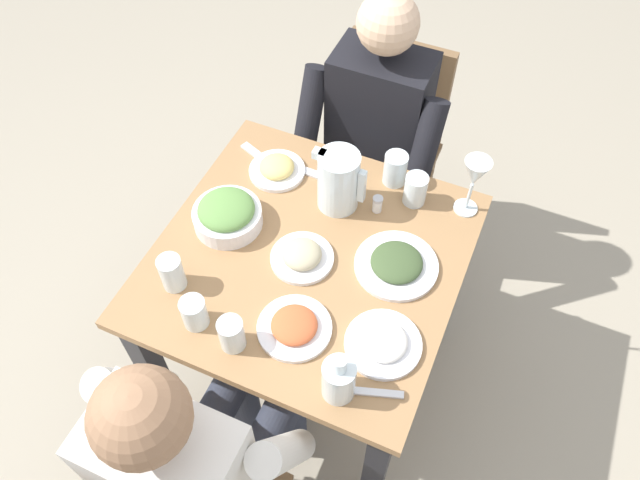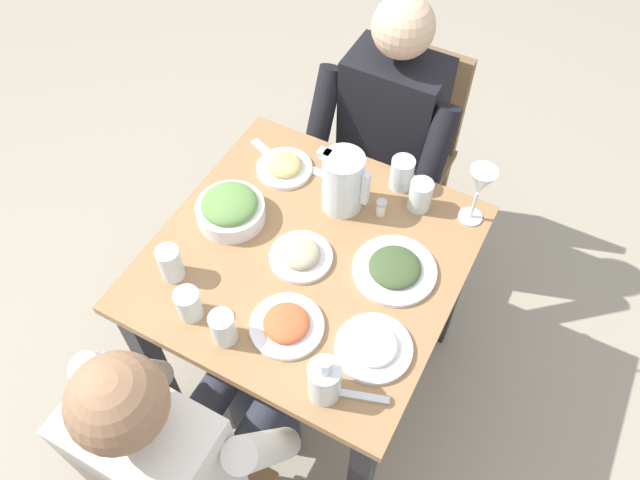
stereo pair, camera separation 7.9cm
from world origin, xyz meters
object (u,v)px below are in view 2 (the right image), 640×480
plate_fries (284,166)px  water_glass_center (189,304)px  dining_table (309,281)px  chair_far (399,145)px  diner_near (187,440)px  diner_far (379,151)px  wine_glass (480,185)px  plate_yoghurt (374,347)px  oil_carafe (324,381)px  salad_bowl (230,209)px  water_glass_near_left (402,173)px  plate_dolmas (395,269)px  plate_rice_curry (287,324)px  water_pitcher (342,181)px  water_glass_far_right (420,195)px  water_glass_by_pitcher (223,328)px  water_glass_far_left (170,263)px  salt_shaker (381,208)px

plate_fries → water_glass_center: water_glass_center is taller
dining_table → chair_far: bearing=92.5°
dining_table → diner_near: diner_near is taller
water_glass_center → diner_far: bearing=80.6°
water_glass_center → wine_glass: wine_glass is taller
plate_yoghurt → oil_carafe: 0.17m
diner_near → plate_yoghurt: size_ratio=5.94×
salad_bowl → water_glass_center: size_ratio=2.17×
plate_yoghurt → water_glass_near_left: (-0.16, 0.53, 0.04)m
salad_bowl → water_glass_near_left: size_ratio=1.90×
plate_dolmas → plate_rice_curry: 0.33m
plate_fries → oil_carafe: 0.73m
plate_fries → oil_carafe: oil_carafe is taller
water_pitcher → plate_yoghurt: (0.29, -0.38, -0.08)m
plate_rice_curry → water_glass_far_right: 0.55m
chair_far → water_glass_by_pitcher: chair_far is taller
plate_rice_curry → wine_glass: wine_glass is taller
plate_fries → water_glass_far_left: bearing=-98.5°
plate_fries → salt_shaker: 0.33m
plate_rice_curry → water_glass_by_pitcher: 0.16m
diner_near → plate_fries: (-0.18, 0.80, 0.13)m
salt_shaker → water_glass_far_left: bearing=-131.5°
diner_near → plate_yoghurt: diner_near is taller
diner_far → plate_rice_curry: (0.10, -0.78, 0.13)m
water_glass_near_left → chair_far: bearing=110.8°
plate_dolmas → diner_near: bearing=-113.3°
plate_yoghurt → oil_carafe: (-0.06, -0.15, 0.04)m
dining_table → plate_dolmas: 0.29m
plate_fries → diner_far: bearing=59.8°
water_glass_far_left → oil_carafe: (0.51, -0.10, 0.00)m
water_glass_near_left → water_glass_by_pitcher: bearing=-105.1°
chair_far → diner_near: (0.00, -1.32, 0.15)m
plate_yoghurt → diner_near: bearing=-129.6°
water_glass_near_left → water_glass_far_right: size_ratio=1.04×
oil_carafe → wine_glass: bearing=79.5°
plate_dolmas → oil_carafe: 0.39m
water_glass_near_left → salt_shaker: water_glass_near_left is taller
water_pitcher → plate_dolmas: (0.24, -0.15, -0.08)m
water_glass_far_right → chair_far: bearing=117.1°
salad_bowl → oil_carafe: (0.48, -0.34, 0.01)m
water_glass_center → dining_table: bearing=60.0°
plate_dolmas → water_glass_by_pitcher: water_glass_by_pitcher is taller
dining_table → salad_bowl: (-0.26, 0.01, 0.18)m
plate_dolmas → water_glass_near_left: 0.32m
plate_dolmas → water_glass_near_left: water_glass_near_left is taller
dining_table → plate_rice_curry: 0.28m
plate_dolmas → water_glass_far_right: 0.25m
wine_glass → water_glass_far_left: bearing=-138.5°
salad_bowl → plate_yoghurt: (0.54, -0.19, -0.03)m
salad_bowl → water_glass_center: bearing=-75.7°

